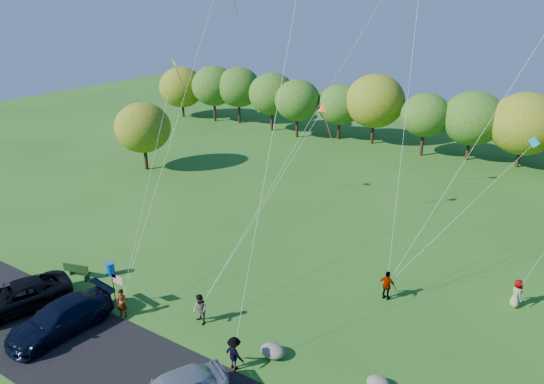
{
  "coord_description": "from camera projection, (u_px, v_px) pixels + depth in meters",
  "views": [
    {
      "loc": [
        14.33,
        -15.45,
        16.42
      ],
      "look_at": [
        0.88,
        6.0,
        6.33
      ],
      "focal_mm": 32.0,
      "sensor_mm": 36.0,
      "label": 1
    }
  ],
  "objects": [
    {
      "name": "ground",
      "position": [
        197.0,
        337.0,
        25.31
      ],
      "size": [
        140.0,
        140.0,
        0.0
      ],
      "primitive_type": "plane",
      "color": "#235B1A",
      "rests_on": "ground"
    },
    {
      "name": "asphalt_lane",
      "position": [
        140.0,
        384.0,
        22.15
      ],
      "size": [
        44.0,
        6.0,
        0.06
      ],
      "primitive_type": "cube",
      "color": "black",
      "rests_on": "ground"
    },
    {
      "name": "treeline",
      "position": [
        452.0,
        121.0,
        49.9
      ],
      "size": [
        75.52,
        27.96,
        8.53
      ],
      "color": "#372514",
      "rests_on": "ground"
    },
    {
      "name": "minivan_dark",
      "position": [
        18.0,
        297.0,
        27.27
      ],
      "size": [
        4.39,
        6.18,
        1.56
      ],
      "primitive_type": "imported",
      "rotation": [
        0.0,
        0.0,
        -0.36
      ],
      "color": "black",
      "rests_on": "asphalt_lane"
    },
    {
      "name": "minivan_navy",
      "position": [
        60.0,
        318.0,
        25.37
      ],
      "size": [
        2.87,
        5.83,
        1.63
      ],
      "primitive_type": "imported",
      "rotation": [
        0.0,
        0.0,
        -0.11
      ],
      "color": "black",
      "rests_on": "asphalt_lane"
    },
    {
      "name": "flyer_a",
      "position": [
        122.0,
        303.0,
        26.63
      ],
      "size": [
        0.73,
        0.62,
        1.71
      ],
      "primitive_type": "imported",
      "rotation": [
        0.0,
        0.0,
        0.39
      ],
      "color": "#4C4C59",
      "rests_on": "ground"
    },
    {
      "name": "flyer_b",
      "position": [
        200.0,
        310.0,
        26.06
      ],
      "size": [
        1.05,
        0.95,
        1.77
      ],
      "primitive_type": "imported",
      "rotation": [
        0.0,
        0.0,
        -0.39
      ],
      "color": "#4C4C59",
      "rests_on": "ground"
    },
    {
      "name": "flyer_c",
      "position": [
        234.0,
        353.0,
        22.86
      ],
      "size": [
        1.2,
        0.79,
        1.74
      ],
      "primitive_type": "imported",
      "rotation": [
        0.0,
        0.0,
        3.0
      ],
      "color": "#4C4C59",
      "rests_on": "ground"
    },
    {
      "name": "flyer_d",
      "position": [
        387.0,
        286.0,
        28.2
      ],
      "size": [
        1.09,
        0.52,
        1.82
      ],
      "primitive_type": "imported",
      "rotation": [
        0.0,
        0.0,
        3.07
      ],
      "color": "#4C4C59",
      "rests_on": "ground"
    },
    {
      "name": "flyer_e",
      "position": [
        517.0,
        293.0,
        27.53
      ],
      "size": [
        0.92,
        1.01,
        1.73
      ],
      "primitive_type": "imported",
      "rotation": [
        0.0,
        0.0,
        2.15
      ],
      "color": "#4C4C59",
      "rests_on": "ground"
    },
    {
      "name": "park_bench",
      "position": [
        77.0,
        270.0,
        30.51
      ],
      "size": [
        1.73,
        0.77,
        0.98
      ],
      "rotation": [
        0.0,
        0.0,
        0.29
      ],
      "color": "black",
      "rests_on": "ground"
    },
    {
      "name": "trash_barrel",
      "position": [
        110.0,
        269.0,
        30.91
      ],
      "size": [
        0.55,
        0.55,
        0.82
      ],
      "primitive_type": "cylinder",
      "color": "blue",
      "rests_on": "ground"
    },
    {
      "name": "flag_assembly",
      "position": [
        116.0,
        283.0,
        27.11
      ],
      "size": [
        0.83,
        0.54,
        2.23
      ],
      "color": "black",
      "rests_on": "ground"
    },
    {
      "name": "boulder_near",
      "position": [
        273.0,
        351.0,
        23.84
      ],
      "size": [
        1.26,
        0.99,
        0.63
      ],
      "primitive_type": "ellipsoid",
      "color": "gray",
      "rests_on": "ground"
    },
    {
      "name": "boulder_far",
      "position": [
        378.0,
        383.0,
        21.88
      ],
      "size": [
        1.06,
        0.88,
        0.55
      ],
      "primitive_type": "ellipsoid",
      "color": "gray",
      "rests_on": "ground"
    }
  ]
}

